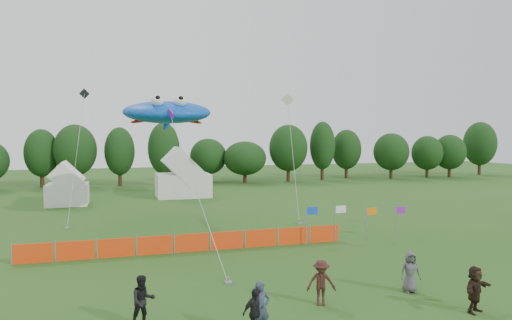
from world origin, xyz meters
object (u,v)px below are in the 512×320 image
object	(u,v)px
barrier_fence	(192,243)
spectator_c	(321,283)
tent_right	(183,178)
stingray_kite	(167,113)
spectator_a	(261,308)
spectator_d	(255,312)
spectator_f	(475,289)
spectator_e	(410,272)
tent_left	(67,187)
spectator_b	(143,301)

from	to	relation	value
barrier_fence	spectator_c	world-z (taller)	spectator_c
tent_right	stingray_kite	distance (m)	15.66
spectator_a	spectator_d	world-z (taller)	spectator_a
barrier_fence	spectator_f	size ratio (longest dim) A/B	10.54
tent_right	spectator_f	bearing A→B (deg)	-80.49
barrier_fence	spectator_c	xyz separation A→B (m)	(3.47, -9.35, 0.36)
spectator_e	stingray_kite	bearing A→B (deg)	126.14
tent_right	spectator_a	world-z (taller)	tent_right
tent_left	spectator_c	world-z (taller)	tent_left
spectator_f	spectator_d	bearing A→B (deg)	154.64
tent_right	spectator_f	xyz separation A→B (m)	(5.85, -34.93, -1.14)
barrier_fence	spectator_f	xyz separation A→B (m)	(8.48, -11.62, 0.35)
spectator_c	spectator_b	bearing A→B (deg)	-165.10
tent_right	spectator_a	size ratio (longest dim) A/B	3.23
spectator_b	spectator_d	bearing A→B (deg)	-40.94
spectator_c	spectator_d	world-z (taller)	spectator_c
tent_right	spectator_c	size ratio (longest dim) A/B	3.26
spectator_c	stingray_kite	xyz separation A→B (m)	(-3.82, 18.56, 7.23)
tent_right	spectator_b	xyz separation A→B (m)	(-5.71, -32.68, -1.13)
spectator_a	stingray_kite	distance (m)	21.64
spectator_b	spectator_f	size ratio (longest dim) A/B	1.01
spectator_d	spectator_e	xyz separation A→B (m)	(7.26, 2.12, 0.07)
spectator_b	stingray_kite	distance (m)	20.12
barrier_fence	spectator_f	bearing A→B (deg)	-53.86
spectator_b	spectator_d	xyz separation A→B (m)	(3.37, -1.83, -0.09)
spectator_c	spectator_a	bearing A→B (deg)	-133.65
tent_left	stingray_kite	xyz separation A→B (m)	(8.07, -11.36, 6.46)
tent_right	spectator_e	distance (m)	32.79
spectator_a	spectator_c	xyz separation A→B (m)	(2.95, 1.82, -0.01)
spectator_e	spectator_f	bearing A→B (deg)	-57.11
barrier_fence	spectator_c	size ratio (longest dim) A/B	10.42
spectator_a	stingray_kite	bearing A→B (deg)	82.51
spectator_b	stingray_kite	xyz separation A→B (m)	(2.72, 18.58, 7.23)
tent_right	spectator_c	distance (m)	32.69
spectator_e	stingray_kite	distance (m)	21.21
spectator_c	stingray_kite	size ratio (longest dim) A/B	0.07
tent_right	barrier_fence	size ratio (longest dim) A/B	0.31
barrier_fence	spectator_d	world-z (taller)	spectator_d
spectator_e	tent_left	bearing A→B (deg)	131.08
spectator_c	spectator_f	xyz separation A→B (m)	(5.02, -2.26, -0.01)
spectator_b	stingray_kite	bearing A→B (deg)	69.27
stingray_kite	spectator_d	bearing A→B (deg)	-88.17
tent_right	spectator_d	world-z (taller)	tent_right
tent_left	spectator_e	xyz separation A→B (m)	(15.98, -29.65, -0.79)
tent_left	tent_right	distance (m)	11.40
tent_right	barrier_fence	distance (m)	23.50
spectator_b	spectator_a	bearing A→B (deg)	-39.07
spectator_a	spectator_b	xyz separation A→B (m)	(-3.58, 1.80, -0.01)
spectator_b	spectator_c	size ratio (longest dim) A/B	1.00
spectator_b	spectator_f	xyz separation A→B (m)	(11.56, -2.24, -0.01)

